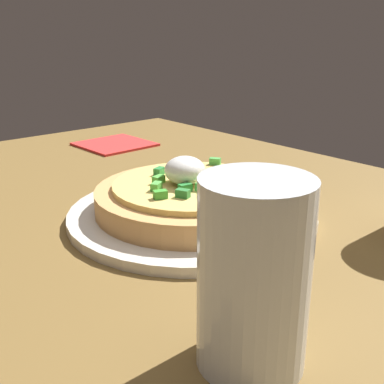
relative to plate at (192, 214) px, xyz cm
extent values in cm
cube|color=brown|center=(-1.69, 9.86, -2.18)|extent=(103.82, 86.95, 3.34)
cylinder|color=silver|center=(0.00, 0.00, 0.00)|extent=(26.20, 26.20, 1.03)
cylinder|color=tan|center=(0.00, 0.00, 1.72)|extent=(20.40, 20.40, 2.42)
cylinder|color=#EBC66A|center=(0.00, 0.00, 3.24)|extent=(16.63, 16.63, 0.60)
ellipsoid|color=white|center=(0.28, 0.73, 4.98)|extent=(4.23, 4.23, 2.89)
cube|color=#4DBB51|center=(-2.64, 0.93, 3.94)|extent=(1.49, 1.23, 0.80)
cube|color=#2D883B|center=(-2.77, -4.73, 3.94)|extent=(1.02, 1.41, 0.80)
cube|color=#2F8038|center=(-2.86, 3.64, 3.94)|extent=(1.49, 1.23, 0.80)
cube|color=#257B2B|center=(-5.76, -0.64, 3.94)|extent=(1.31, 1.51, 0.80)
cube|color=#54B948|center=(0.49, 4.28, 3.94)|extent=(1.34, 1.51, 0.80)
cube|color=green|center=(-2.16, 5.45, 3.94)|extent=(1.19, 1.48, 0.80)
cube|color=#26892E|center=(-1.65, -2.52, 3.94)|extent=(1.39, 1.51, 0.80)
cube|color=#2C853C|center=(4.54, 0.81, 3.94)|extent=(1.22, 1.49, 0.80)
cube|color=#278436|center=(-2.15, 2.38, 3.94)|extent=(0.95, 1.37, 0.80)
cube|color=#2A7B33|center=(-0.90, -1.36, 3.94)|extent=(1.24, 1.49, 0.80)
cube|color=#54BA44|center=(2.16, 2.72, 3.94)|extent=(1.05, 1.42, 0.80)
cube|color=#42943B|center=(5.51, -2.55, 3.94)|extent=(0.90, 1.34, 0.80)
cube|color=green|center=(3.48, -6.63, 3.94)|extent=(1.51, 1.38, 0.80)
cylinder|color=silver|center=(-19.80, 12.50, 5.37)|extent=(6.64, 6.64, 11.76)
cylinder|color=#B75D15|center=(-19.80, 12.50, 3.64)|extent=(5.84, 5.84, 7.50)
cube|color=red|center=(34.09, -11.98, -0.31)|extent=(11.49, 11.49, 0.40)
camera|label=1|loc=(-36.28, 31.57, 19.05)|focal=45.29mm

